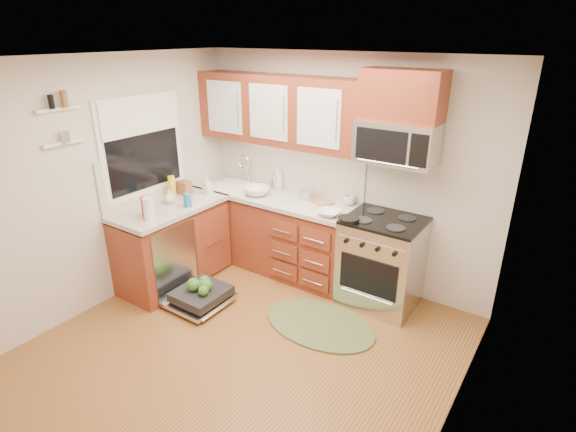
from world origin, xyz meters
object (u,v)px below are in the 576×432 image
Objects in this scene: sink at (237,197)px; skillet at (349,219)px; stock_pot at (307,194)px; paper_towel_roll at (149,209)px; bowl_a at (329,213)px; cutting_board at (320,201)px; rug at (319,324)px; bowl_b at (257,191)px; microwave at (397,143)px; upper_cabinets at (278,110)px; range at (382,262)px; cup at (349,200)px; dishwasher at (199,296)px.

sink is 2.94× the size of skillet.
stock_pot is 0.75× the size of paper_towel_roll.
cutting_board is at bearing 132.61° from bowl_a.
sink is at bearing -172.29° from stock_pot.
skillet is 0.91× the size of paper_towel_roll.
rug is 1.69m from bowl_b.
skillet is 1.27m from bowl_b.
microwave reaches higher than bowl_a.
upper_cabinets reaches higher than cutting_board.
paper_towel_roll reaches higher than range.
sink is (-0.52, -0.16, -1.07)m from upper_cabinets.
stock_pot is at bearing -179.82° from microwave.
paper_towel_roll is 1.71× the size of cup.
range is 5.42× the size of stock_pot.
sink is 1.68m from skillet.
cutting_board is at bearing 6.67° from sink.
paper_towel_roll reaches higher than rug.
range is at bearing 41.76° from skillet.
bowl_b reaches higher than dishwasher.
upper_cabinets reaches higher than paper_towel_roll.
bowl_b is (-1.54, -0.10, 0.50)m from range.
paper_towel_roll reaches higher than dishwasher.
sink is at bearing 173.02° from bowl_a.
stock_pot is at bearing 129.24° from rug.
cup reaches higher than rug.
stock_pot is at bearing 54.94° from paper_towel_roll.
microwave is 2.55m from dishwasher.
cup reaches higher than sink.
bowl_b is (-0.55, -0.22, -0.01)m from stock_pot.
rug is 1.07m from skillet.
cup is (1.03, 0.32, 0.01)m from bowl_b.
microwave is (0.00, 0.12, 1.23)m from range.
stock_pot is at bearing 173.29° from range.
sink is at bearing -176.15° from microwave.
range is 1.62m from bowl_b.
rug is 4.91× the size of paper_towel_roll.
stock_pot is at bearing -3.91° from upper_cabinets.
rug is at bearing -92.42° from skillet.
rug is at bearing -23.87° from sink.
bowl_b is at bearing -158.57° from stock_pot.
microwave reaches higher than sink.
cup is at bearing 4.80° from upper_cabinets.
dishwasher is (-1.54, -1.13, -0.38)m from range.
cup is (0.03, 0.40, 0.02)m from bowl_a.
dishwasher is 2.96× the size of bowl_a.
dishwasher is (0.39, -1.12, -0.70)m from sink.
cup is at bearing 85.76° from bowl_a.
microwave reaches higher than cutting_board.
upper_cabinets reaches higher than stock_pot.
bowl_a is at bearing -94.24° from cup.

